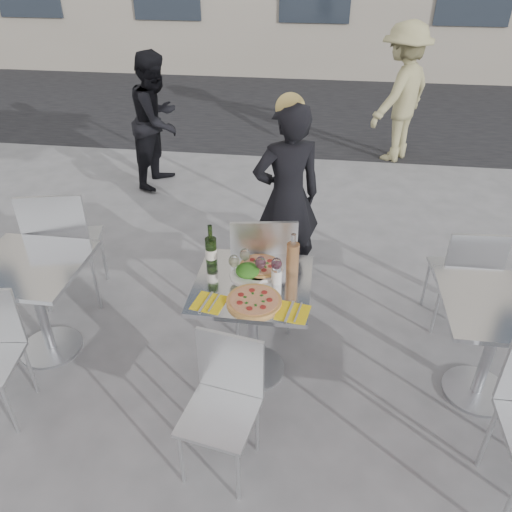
# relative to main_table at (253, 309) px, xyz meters

# --- Properties ---
(ground) EXTENTS (80.00, 80.00, 0.00)m
(ground) POSITION_rel_main_table_xyz_m (0.00, 0.00, -0.54)
(ground) COLOR #5F5F61
(street_asphalt) EXTENTS (24.00, 5.00, 0.00)m
(street_asphalt) POSITION_rel_main_table_xyz_m (0.00, 6.50, -0.54)
(street_asphalt) COLOR black
(street_asphalt) RESTS_ON ground
(main_table) EXTENTS (0.72, 0.72, 0.75)m
(main_table) POSITION_rel_main_table_xyz_m (0.00, 0.00, 0.00)
(main_table) COLOR #B7BABF
(main_table) RESTS_ON ground
(side_table_left) EXTENTS (0.72, 0.72, 0.75)m
(side_table_left) POSITION_rel_main_table_xyz_m (-1.50, 0.00, 0.00)
(side_table_left) COLOR #B7BABF
(side_table_left) RESTS_ON ground
(side_table_right) EXTENTS (0.72, 0.72, 0.75)m
(side_table_right) POSITION_rel_main_table_xyz_m (1.50, 0.00, 0.00)
(side_table_right) COLOR #B7BABF
(side_table_right) RESTS_ON ground
(chair_far) EXTENTS (0.52, 0.53, 0.99)m
(chair_far) POSITION_rel_main_table_xyz_m (0.01, 0.46, 0.05)
(chair_far) COLOR silver
(chair_far) RESTS_ON ground
(chair_near) EXTENTS (0.44, 0.45, 0.83)m
(chair_near) POSITION_rel_main_table_xyz_m (-0.05, -0.68, -0.05)
(chair_near) COLOR silver
(chair_near) RESTS_ON ground
(side_chair_lfar) EXTENTS (0.57, 0.58, 1.03)m
(side_chair_lfar) POSITION_rel_main_table_xyz_m (-1.55, 0.55, 0.07)
(side_chair_lfar) COLOR silver
(side_chair_lfar) RESTS_ON ground
(side_chair_rfar) EXTENTS (0.43, 0.44, 0.89)m
(side_chair_rfar) POSITION_rel_main_table_xyz_m (1.46, 0.67, -0.02)
(side_chair_rfar) COLOR silver
(side_chair_rfar) RESTS_ON ground
(woman_diner) EXTENTS (0.68, 0.58, 1.57)m
(woman_diner) POSITION_rel_main_table_xyz_m (0.11, 1.14, 0.25)
(woman_diner) COLOR black
(woman_diner) RESTS_ON ground
(pedestrian_a) EXTENTS (0.71, 0.85, 1.54)m
(pedestrian_a) POSITION_rel_main_table_xyz_m (-1.55, 2.98, 0.23)
(pedestrian_a) COLOR black
(pedestrian_a) RESTS_ON ground
(pedestrian_b) EXTENTS (1.16, 1.28, 1.73)m
(pedestrian_b) POSITION_rel_main_table_xyz_m (1.31, 4.20, 0.33)
(pedestrian_b) COLOR tan
(pedestrian_b) RESTS_ON ground
(pizza_near) EXTENTS (0.33, 0.33, 0.02)m
(pizza_near) POSITION_rel_main_table_xyz_m (0.04, -0.19, 0.22)
(pizza_near) COLOR #DBA155
(pizza_near) RESTS_ON main_table
(pizza_far) EXTENTS (0.30, 0.30, 0.03)m
(pizza_far) POSITION_rel_main_table_xyz_m (0.03, 0.16, 0.23)
(pizza_far) COLOR white
(pizza_far) RESTS_ON main_table
(salad_plate) EXTENTS (0.22, 0.22, 0.09)m
(salad_plate) POSITION_rel_main_table_xyz_m (-0.04, 0.06, 0.25)
(salad_plate) COLOR white
(salad_plate) RESTS_ON main_table
(wine_bottle) EXTENTS (0.07, 0.08, 0.29)m
(wine_bottle) POSITION_rel_main_table_xyz_m (-0.29, 0.16, 0.32)
(wine_bottle) COLOR #2C4A1C
(wine_bottle) RESTS_ON main_table
(carafe) EXTENTS (0.08, 0.08, 0.29)m
(carafe) POSITION_rel_main_table_xyz_m (0.23, 0.13, 0.33)
(carafe) COLOR tan
(carafe) RESTS_ON main_table
(sugar_shaker) EXTENTS (0.06, 0.06, 0.11)m
(sugar_shaker) POSITION_rel_main_table_xyz_m (0.15, 0.02, 0.26)
(sugar_shaker) COLOR white
(sugar_shaker) RESTS_ON main_table
(wineglass_white_a) EXTENTS (0.07, 0.07, 0.16)m
(wineglass_white_a) POSITION_rel_main_table_xyz_m (-0.12, 0.05, 0.32)
(wineglass_white_a) COLOR white
(wineglass_white_a) RESTS_ON main_table
(wineglass_white_b) EXTENTS (0.07, 0.07, 0.16)m
(wineglass_white_b) POSITION_rel_main_table_xyz_m (-0.07, 0.13, 0.32)
(wineglass_white_b) COLOR white
(wineglass_white_b) RESTS_ON main_table
(wineglass_red_a) EXTENTS (0.07, 0.07, 0.16)m
(wineglass_red_a) POSITION_rel_main_table_xyz_m (0.04, 0.05, 0.32)
(wineglass_red_a) COLOR white
(wineglass_red_a) RESTS_ON main_table
(wineglass_red_b) EXTENTS (0.07, 0.07, 0.16)m
(wineglass_red_b) POSITION_rel_main_table_xyz_m (0.14, 0.05, 0.32)
(wineglass_red_b) COLOR white
(wineglass_red_b) RESTS_ON main_table
(napkin_left) EXTENTS (0.21, 0.21, 0.01)m
(napkin_left) POSITION_rel_main_table_xyz_m (-0.22, -0.24, 0.21)
(napkin_left) COLOR yellow
(napkin_left) RESTS_ON main_table
(napkin_right) EXTENTS (0.21, 0.21, 0.01)m
(napkin_right) POSITION_rel_main_table_xyz_m (0.27, -0.26, 0.21)
(napkin_right) COLOR yellow
(napkin_right) RESTS_ON main_table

